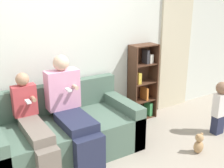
{
  "coord_description": "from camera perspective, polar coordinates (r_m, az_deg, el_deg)",
  "views": [
    {
      "loc": [
        -1.47,
        -2.55,
        2.05
      ],
      "look_at": [
        0.51,
        0.63,
        0.81
      ],
      "focal_mm": 45.0,
      "sensor_mm": 36.0,
      "label": 1
    }
  ],
  "objects": [
    {
      "name": "back_wall",
      "position": [
        3.99,
        -9.77,
        6.79
      ],
      "size": [
        10.0,
        0.06,
        2.55
      ],
      "color": "silver",
      "rests_on": "ground_plane"
    },
    {
      "name": "couch",
      "position": [
        3.77,
        -9.59,
        -9.88
      ],
      "size": [
        1.91,
        0.94,
        0.86
      ],
      "color": "#4C6656",
      "rests_on": "ground_plane"
    },
    {
      "name": "child_seated",
      "position": [
        3.42,
        -15.49,
        -8.24
      ],
      "size": [
        0.29,
        0.91,
        1.12
      ],
      "color": "#70665B",
      "rests_on": "ground_plane"
    },
    {
      "name": "toddler_standing",
      "position": [
        4.45,
        21.07,
        -4.14
      ],
      "size": [
        0.21,
        0.18,
        0.81
      ],
      "color": "#232842",
      "rests_on": "ground_plane"
    },
    {
      "name": "bookshelf",
      "position": [
        4.67,
        6.06,
        0.06
      ],
      "size": [
        0.45,
        0.26,
        1.25
      ],
      "color": "#4C2D1E",
      "rests_on": "ground_plane"
    },
    {
      "name": "ground_plane",
      "position": [
        3.59,
        -1.72,
        -16.6
      ],
      "size": [
        14.0,
        14.0,
        0.0
      ],
      "primitive_type": "plane",
      "color": "#9E9384"
    },
    {
      "name": "curtain_panel",
      "position": [
        5.14,
        12.67,
        6.34
      ],
      "size": [
        0.68,
        0.04,
        2.05
      ],
      "color": "beige",
      "rests_on": "ground_plane"
    },
    {
      "name": "adult_seated",
      "position": [
        3.58,
        -8.34,
        -4.77
      ],
      "size": [
        0.43,
        0.9,
        1.29
      ],
      "color": "#232842",
      "rests_on": "ground_plane"
    },
    {
      "name": "teddy_bear",
      "position": [
        3.97,
        17.22,
        -11.52
      ],
      "size": [
        0.14,
        0.12,
        0.29
      ],
      "color": "tan",
      "rests_on": "ground_plane"
    }
  ]
}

